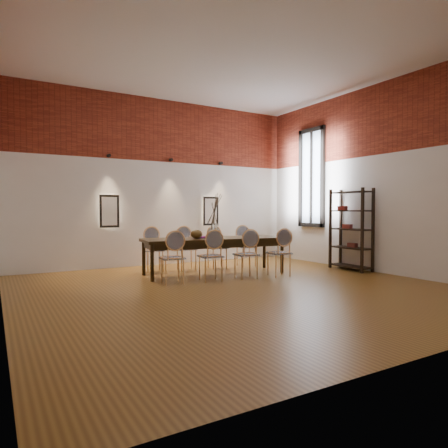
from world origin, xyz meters
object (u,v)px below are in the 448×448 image
chair_far_a (154,250)px  chair_near_b (211,256)px  chair_far_b (187,249)px  shelving_rack (351,229)px  chair_near_c (246,254)px  book (201,237)px  vase (215,231)px  chair_far_d (246,246)px  dining_table (214,256)px  chair_far_c (217,248)px  bowl (197,234)px  chair_near_a (172,258)px  chair_near_d (279,253)px

chair_far_a → chair_near_b: bearing=116.0°
chair_near_b → chair_far_a: (-0.53, 1.59, 0.00)m
chair_far_b → shelving_rack: bearing=157.8°
chair_near_c → book: (-0.50, 0.95, 0.30)m
chair_far_a → shelving_rack: 4.36m
chair_near_b → vase: (0.47, 0.70, 0.43)m
chair_near_c → chair_far_d: (0.93, 1.39, 0.00)m
dining_table → chair_far_d: (1.19, 0.60, 0.09)m
vase → shelving_rack: shelving_rack is taller
chair_near_b → book: 0.93m
chair_far_c → shelving_rack: 3.01m
bowl → chair_far_d: bearing=20.4°
chair_near_b → chair_far_c: same height
dining_table → chair_near_a: size_ratio=3.12×
dining_table → chair_far_b: 0.84m
chair_near_b → shelving_rack: (3.36, -0.33, 0.43)m
vase → chair_near_a: bearing=-153.5°
shelving_rack → bowl: bearing=164.5°
book → chair_far_a: bearing=135.5°
dining_table → chair_near_d: chair_near_d is taller
dining_table → chair_near_c: size_ratio=3.12×
chair_near_d → chair_far_d: bearing=90.0°
book → dining_table: bearing=-32.7°
chair_near_d → vase: 1.40m
dining_table → chair_near_b: bearing=-116.0°
dining_table → chair_near_a: 1.34m
chair_near_a → book: size_ratio=3.62×
vase → shelving_rack: 3.07m
chair_far_a → chair_near_d: bearing=145.7°
chair_far_d → shelving_rack: size_ratio=0.52×
dining_table → book: 0.48m
chair_far_b → chair_near_c: bearing=116.0°
bowl → book: bowl is taller
chair_near_d → chair_near_a: bearing=180.0°
chair_near_b → book: bearing=83.0°
dining_table → bowl: (-0.41, 0.00, 0.46)m
chair_near_c → vase: 0.94m
chair_near_c → chair_far_a: 2.10m
chair_near_a → shelving_rack: (4.09, -0.42, 0.43)m
chair_near_d → chair_far_c: 1.67m
chair_far_b → chair_far_d: 1.47m
vase → book: (-0.25, 0.16, -0.14)m
book → shelving_rack: size_ratio=0.14×
chair_near_c → chair_far_d: 1.67m
chair_far_b → vase: vase is taller
bowl → book: 0.24m
chair_near_c → chair_far_a: bearing=134.3°
chair_far_c → chair_far_a: bearing=0.0°
chair_near_c → shelving_rack: size_ratio=0.52×
chair_near_b → chair_far_b: size_ratio=1.00×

